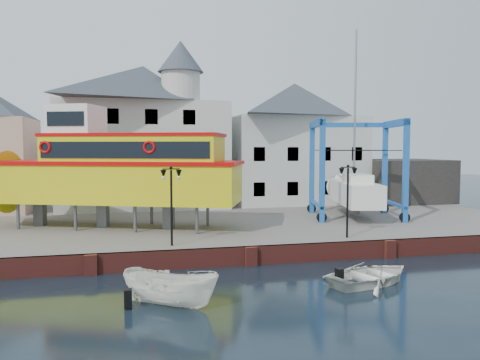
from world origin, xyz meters
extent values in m
plane|color=#16222C|center=(0.00, 0.00, 0.00)|extent=(140.00, 140.00, 0.00)
cube|color=#605651|center=(0.00, 11.00, 0.50)|extent=(44.00, 22.00, 1.00)
cube|color=maroon|center=(0.00, 0.12, 0.50)|extent=(44.00, 0.25, 1.00)
cube|color=maroon|center=(-8.00, -0.05, 0.50)|extent=(0.60, 0.36, 1.00)
cube|color=maroon|center=(0.00, -0.05, 0.50)|extent=(0.60, 0.36, 1.00)
cube|color=maroon|center=(8.00, -0.05, 0.50)|extent=(0.60, 0.36, 1.00)
cube|color=beige|center=(-5.00, 18.50, 5.50)|extent=(14.00, 8.00, 9.00)
pyramid|color=#333B41|center=(-5.00, 18.50, 11.60)|extent=(14.00, 8.00, 3.20)
cube|color=black|center=(-10.50, 14.54, 2.60)|extent=(1.00, 0.08, 1.20)
cube|color=black|center=(-7.50, 14.54, 2.60)|extent=(1.00, 0.08, 1.20)
cube|color=black|center=(-4.50, 14.54, 2.60)|extent=(1.00, 0.08, 1.20)
cube|color=black|center=(-1.50, 14.54, 2.60)|extent=(1.00, 0.08, 1.20)
cube|color=black|center=(-10.50, 14.54, 5.60)|extent=(1.00, 0.08, 1.20)
cube|color=black|center=(-7.50, 14.54, 5.60)|extent=(1.00, 0.08, 1.20)
cube|color=black|center=(-4.50, 14.54, 5.60)|extent=(1.00, 0.08, 1.20)
cube|color=black|center=(-1.50, 14.54, 5.60)|extent=(1.00, 0.08, 1.20)
cube|color=black|center=(-10.50, 14.54, 8.60)|extent=(1.00, 0.08, 1.20)
cube|color=black|center=(-7.50, 14.54, 8.60)|extent=(1.00, 0.08, 1.20)
cube|color=black|center=(-4.50, 14.54, 8.60)|extent=(1.00, 0.08, 1.20)
cube|color=black|center=(-1.50, 14.54, 8.60)|extent=(1.00, 0.08, 1.20)
cylinder|color=beige|center=(-2.00, 16.10, 11.20)|extent=(3.20, 3.20, 2.40)
cone|color=#333B41|center=(-2.00, 16.10, 13.70)|extent=(3.80, 3.80, 2.60)
cube|color=beige|center=(9.00, 19.00, 5.00)|extent=(12.00, 8.00, 8.00)
pyramid|color=#333B41|center=(9.00, 19.00, 10.60)|extent=(12.00, 8.00, 3.20)
cube|color=black|center=(4.50, 15.04, 2.60)|extent=(1.00, 0.08, 1.20)
cube|color=black|center=(7.50, 15.04, 2.60)|extent=(1.00, 0.08, 1.20)
cube|color=black|center=(10.50, 15.04, 2.60)|extent=(1.00, 0.08, 1.20)
cube|color=black|center=(13.50, 15.04, 2.60)|extent=(1.00, 0.08, 1.20)
cube|color=black|center=(4.50, 15.04, 5.60)|extent=(1.00, 0.08, 1.20)
cube|color=black|center=(7.50, 15.04, 5.60)|extent=(1.00, 0.08, 1.20)
cube|color=black|center=(10.50, 15.04, 5.60)|extent=(1.00, 0.08, 1.20)
cube|color=black|center=(13.50, 15.04, 5.60)|extent=(1.00, 0.08, 1.20)
cube|color=black|center=(19.00, 17.00, 3.00)|extent=(8.00, 7.00, 4.00)
cylinder|color=black|center=(-4.00, 1.20, 3.00)|extent=(0.12, 0.12, 4.00)
cube|color=black|center=(-4.00, 1.20, 5.05)|extent=(0.90, 0.06, 0.06)
sphere|color=black|center=(-4.00, 1.20, 5.12)|extent=(0.16, 0.16, 0.16)
cone|color=black|center=(-4.40, 1.20, 4.78)|extent=(0.32, 0.32, 0.45)
sphere|color=white|center=(-4.40, 1.20, 4.60)|extent=(0.18, 0.18, 0.18)
cone|color=black|center=(-3.60, 1.20, 4.78)|extent=(0.32, 0.32, 0.45)
sphere|color=white|center=(-3.60, 1.20, 4.60)|extent=(0.18, 0.18, 0.18)
cylinder|color=black|center=(6.00, 1.20, 3.00)|extent=(0.12, 0.12, 4.00)
cube|color=black|center=(6.00, 1.20, 5.05)|extent=(0.90, 0.06, 0.06)
sphere|color=black|center=(6.00, 1.20, 5.12)|extent=(0.16, 0.16, 0.16)
cone|color=black|center=(5.60, 1.20, 4.78)|extent=(0.32, 0.32, 0.45)
sphere|color=white|center=(5.60, 1.20, 4.60)|extent=(0.18, 0.18, 0.18)
cone|color=black|center=(6.40, 1.20, 4.78)|extent=(0.32, 0.32, 0.45)
sphere|color=white|center=(6.40, 1.20, 4.60)|extent=(0.18, 0.18, 0.18)
cylinder|color=#59595E|center=(-13.11, 8.37, 1.83)|extent=(0.26, 0.26, 1.66)
cylinder|color=#59595E|center=(-12.00, 11.26, 1.83)|extent=(0.26, 0.26, 1.66)
cylinder|color=#59595E|center=(-9.50, 6.99, 1.83)|extent=(0.26, 0.26, 1.66)
cylinder|color=#59595E|center=(-8.39, 9.88, 1.83)|extent=(0.26, 0.26, 1.66)
cylinder|color=#59595E|center=(-5.88, 5.61, 1.83)|extent=(0.26, 0.26, 1.66)
cylinder|color=#59595E|center=(-4.78, 8.50, 1.83)|extent=(0.26, 0.26, 1.66)
cylinder|color=#59595E|center=(-2.27, 4.23, 1.83)|extent=(0.26, 0.26, 1.66)
cylinder|color=#59595E|center=(-1.17, 7.12, 1.83)|extent=(0.26, 0.26, 1.66)
cube|color=#59595E|center=(-12.04, 9.62, 1.83)|extent=(0.82, 0.75, 1.66)
cube|color=#59595E|center=(-7.91, 8.04, 1.83)|extent=(0.82, 0.75, 1.66)
cube|color=#59595E|center=(-3.79, 6.46, 1.83)|extent=(0.82, 0.75, 1.66)
cube|color=#D7D70A|center=(-6.88, 7.65, 3.87)|extent=(15.94, 9.43, 2.43)
cube|color=#C60706|center=(-6.88, 7.65, 5.20)|extent=(16.31, 9.72, 0.24)
cube|color=#D7D70A|center=(-5.85, 7.25, 5.97)|extent=(11.66, 7.45, 1.77)
cube|color=black|center=(-6.53, 5.47, 6.02)|extent=(9.93, 3.84, 0.99)
cube|color=black|center=(-5.17, 9.03, 6.02)|extent=(9.93, 3.84, 0.99)
cube|color=#C60706|center=(-5.85, 7.25, 6.95)|extent=(11.90, 7.63, 0.20)
cube|color=white|center=(-9.46, 8.63, 7.86)|extent=(3.71, 3.71, 2.01)
cube|color=black|center=(-9.98, 7.26, 7.94)|extent=(2.27, 0.92, 0.88)
torus|color=#C60706|center=(-11.19, 7.20, 6.19)|extent=(0.78, 0.42, 0.77)
torus|color=#C60706|center=(-5.00, 4.83, 6.19)|extent=(0.78, 0.42, 0.77)
cube|color=#214FB1|center=(6.69, 6.59, 4.55)|extent=(0.43, 0.43, 7.10)
cylinder|color=black|center=(6.69, 6.59, 1.35)|extent=(0.75, 0.41, 0.71)
cube|color=#214FB1|center=(7.74, 11.18, 4.55)|extent=(0.43, 0.43, 7.10)
cylinder|color=black|center=(7.74, 11.18, 1.35)|extent=(0.75, 0.41, 0.71)
cube|color=#214FB1|center=(12.27, 5.30, 4.55)|extent=(0.43, 0.43, 7.10)
cylinder|color=black|center=(12.27, 5.30, 1.35)|extent=(0.75, 0.41, 0.71)
cube|color=#214FB1|center=(13.33, 9.90, 4.55)|extent=(0.43, 0.43, 7.10)
cylinder|color=black|center=(13.33, 9.90, 1.35)|extent=(0.75, 0.41, 0.71)
cube|color=#214FB1|center=(7.21, 8.89, 7.92)|extent=(1.48, 5.02, 0.50)
cube|color=#214FB1|center=(7.21, 8.89, 2.01)|extent=(1.38, 4.99, 0.21)
cube|color=#214FB1|center=(12.80, 7.60, 7.92)|extent=(1.48, 5.02, 0.50)
cube|color=#214FB1|center=(12.80, 7.60, 2.01)|extent=(1.38, 4.99, 0.21)
cube|color=#214FB1|center=(10.53, 10.54, 7.92)|extent=(6.01, 1.71, 0.35)
cube|color=white|center=(10.01, 8.24, 2.82)|extent=(3.98, 7.93, 1.62)
cone|color=white|center=(11.02, 12.64, 2.82)|extent=(2.64, 2.10, 2.33)
cube|color=#59595E|center=(10.01, 8.24, 1.66)|extent=(0.65, 1.83, 0.71)
cube|color=white|center=(9.89, 7.75, 3.94)|extent=(2.26, 3.33, 0.61)
cylinder|color=#99999E|center=(10.12, 8.74, 9.21)|extent=(0.19, 0.19, 11.15)
cube|color=black|center=(9.60, 6.47, 5.96)|extent=(5.37, 1.35, 0.05)
cube|color=black|center=(10.42, 10.02, 5.96)|extent=(5.37, 1.35, 0.05)
imported|color=white|center=(-4.58, -5.29, 0.00)|extent=(4.34, 3.66, 1.62)
imported|color=white|center=(4.65, -4.20, 0.00)|extent=(5.40, 4.62, 0.95)
camera|label=1|loc=(-5.85, -23.35, 6.18)|focal=35.00mm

